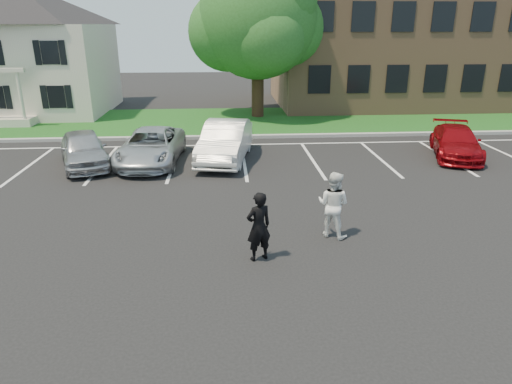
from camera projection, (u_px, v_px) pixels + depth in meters
ground_plane at (259, 255)px, 10.90m from camera, size 90.00×90.00×0.00m
curb at (240, 137)px, 22.11m from camera, size 40.00×0.30×0.15m
grass_strip at (238, 121)px, 25.87m from camera, size 44.00×8.00×0.08m
stall_lines at (276, 154)px, 19.37m from camera, size 34.00×5.36×0.01m
house at (19, 49)px, 27.42m from camera, size 10.30×9.22×7.60m
office_building at (440, 41)px, 30.97m from camera, size 22.40×10.40×8.30m
tree at (259, 21)px, 25.38m from camera, size 7.80×7.20×8.80m
man_black_suit at (259, 227)px, 10.44m from camera, size 0.72×0.60×1.67m
man_white_shirt at (333, 204)px, 11.64m from camera, size 1.07×1.02×1.74m
car_silver_west at (84, 149)px, 17.54m from camera, size 2.91×4.32×1.36m
car_silver_minivan at (151, 146)px, 17.99m from camera, size 2.48×4.90×1.33m
car_white_sedan at (225, 141)px, 18.30m from camera, size 2.45×4.93×1.55m
car_red_compact at (456, 142)px, 18.87m from camera, size 2.90×4.54×1.22m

